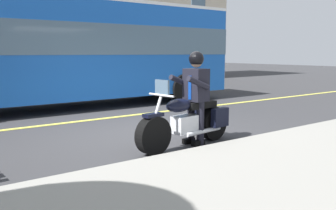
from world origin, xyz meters
name	(u,v)px	position (x,y,z in m)	size (l,w,h in m)	color
ground_plane	(146,132)	(0.00, 0.00, 0.00)	(80.00, 80.00, 0.00)	#333335
lane_center_stripe	(105,118)	(0.00, -2.00, 0.01)	(60.00, 0.16, 0.01)	#E5DB4C
motorcycle_main	(188,122)	(-0.03, 1.41, 0.45)	(2.22, 0.78, 1.26)	black
rider_main	(195,89)	(-0.22, 1.39, 1.04)	(0.67, 0.61, 1.74)	black
bus_far	(68,47)	(0.09, -4.34, 1.87)	(11.05, 2.70, 3.30)	blue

